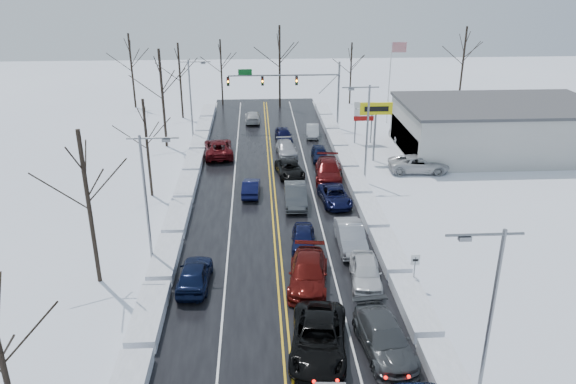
{
  "coord_description": "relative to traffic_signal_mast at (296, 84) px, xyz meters",
  "views": [
    {
      "loc": [
        -1.31,
        -37.51,
        18.93
      ],
      "look_at": [
        0.99,
        2.06,
        2.5
      ],
      "focal_mm": 35.0,
      "sensor_mm": 36.0,
      "label": 1
    }
  ],
  "objects": [
    {
      "name": "snow_bank_left",
      "position": [
        -11.05,
        -25.99,
        -5.48
      ],
      "size": [
        1.65,
        72.0,
        0.79
      ],
      "primitive_type": "cube",
      "color": "white",
      "rests_on": "ground"
    },
    {
      "name": "streetlight_sw",
      "position": [
        -11.74,
        -31.99,
        -0.17
      ],
      "size": [
        3.2,
        0.25,
        9.0
      ],
      "color": "slate",
      "rests_on": "ground"
    },
    {
      "name": "queued_car_5",
      "position": [
        -1.64,
        -22.64,
        -5.48
      ],
      "size": [
        1.89,
        5.13,
        1.68
      ],
      "primitive_type": "imported",
      "rotation": [
        0.0,
        0.0,
        -0.02
      ],
      "color": "#3A3C3E",
      "rests_on": "ground"
    },
    {
      "name": "used_vehicles_sign",
      "position": [
        7.05,
        -5.99,
        -2.16
      ],
      "size": [
        2.2,
        0.22,
        4.65
      ],
      "color": "slate",
      "rests_on": "ground"
    },
    {
      "name": "queued_car_11",
      "position": [
        1.61,
        -41.92,
        -5.48
      ],
      "size": [
        2.91,
        5.93,
        1.66
      ],
      "primitive_type": "imported",
      "rotation": [
        0.0,
        0.0,
        0.1
      ],
      "color": "#3D3F42",
      "rests_on": "ground"
    },
    {
      "name": "streetlight_ne",
      "position": [
        4.85,
        -17.99,
        -0.17
      ],
      "size": [
        3.2,
        0.25,
        9.0
      ],
      "color": "slate",
      "rests_on": "ground"
    },
    {
      "name": "tree_far_b",
      "position": [
        -9.45,
        13.01,
        0.81
      ],
      "size": [
        3.6,
        3.6,
        9.0
      ],
      "color": "#2D231C",
      "rests_on": "ground"
    },
    {
      "name": "tree_left_c",
      "position": [
        -13.95,
        -19.99,
        0.46
      ],
      "size": [
        3.4,
        3.4,
        8.5
      ],
      "color": "#2D231C",
      "rests_on": "ground"
    },
    {
      "name": "parked_car_1",
      "position": [
        13.59,
        -12.09,
        -5.48
      ],
      "size": [
        2.23,
        4.98,
        1.42
      ],
      "primitive_type": "imported",
      "rotation": [
        0.0,
        0.0,
        0.05
      ],
      "color": "black",
      "rests_on": "ground"
    },
    {
      "name": "parked_car_2",
      "position": [
        11.52,
        -5.36,
        -5.48
      ],
      "size": [
        2.08,
        4.98,
        1.68
      ],
      "primitive_type": "imported",
      "rotation": [
        0.0,
        0.0,
        3.12
      ],
      "color": "silver",
      "rests_on": "ground"
    },
    {
      "name": "speed_limit_sign",
      "position": [
        4.75,
        -35.99,
        -3.84
      ],
      "size": [
        0.55,
        0.09,
        2.35
      ],
      "color": "slate",
      "rests_on": "ground"
    },
    {
      "name": "queued_car_3",
      "position": [
        -1.74,
        -35.24,
        -5.48
      ],
      "size": [
        3.1,
        6.09,
        1.69
      ],
      "primitive_type": "imported",
      "rotation": [
        0.0,
        0.0,
        -0.13
      ],
      "color": "#510E0A",
      "rests_on": "ground"
    },
    {
      "name": "tree_left_e",
      "position": [
        -14.25,
        6.01,
        1.16
      ],
      "size": [
        3.8,
        3.8,
        9.5
      ],
      "color": "#2D231C",
      "rests_on": "ground"
    },
    {
      "name": "queued_car_12",
      "position": [
        1.89,
        -35.2,
        -5.48
      ],
      "size": [
        2.32,
        4.82,
        1.59
      ],
      "primitive_type": "imported",
      "rotation": [
        0.0,
        0.0,
        -0.1
      ],
      "color": "silver",
      "rests_on": "ground"
    },
    {
      "name": "queued_car_8",
      "position": [
        -1.74,
        -4.97,
        -5.48
      ],
      "size": [
        2.02,
        4.47,
        1.49
      ],
      "primitive_type": "imported",
      "rotation": [
        0.0,
        0.0,
        0.06
      ],
      "color": "black",
      "rests_on": "ground"
    },
    {
      "name": "streetlight_nw",
      "position": [
        -11.74,
        -3.99,
        -0.17
      ],
      "size": [
        3.2,
        0.25,
        9.0
      ],
      "color": "slate",
      "rests_on": "ground"
    },
    {
      "name": "queued_car_7",
      "position": [
        -1.7,
        -9.7,
        -5.48
      ],
      "size": [
        2.28,
        4.87,
        1.37
      ],
      "primitive_type": "imported",
      "rotation": [
        0.0,
        0.0,
        0.08
      ],
      "color": "#A3A5AB",
      "rests_on": "ground"
    },
    {
      "name": "tires_plus_sign",
      "position": [
        7.05,
        -12.0,
        -0.49
      ],
      "size": [
        3.2,
        0.34,
        6.0
      ],
      "color": "slate",
      "rests_on": "ground"
    },
    {
      "name": "tree_far_c",
      "position": [
        -1.45,
        11.01,
        2.21
      ],
      "size": [
        4.4,
        4.4,
        11.0
      ],
      "color": "#2D231C",
      "rests_on": "ground"
    },
    {
      "name": "tree_far_e",
      "position": [
        24.55,
        13.01,
        1.86
      ],
      "size": [
        4.2,
        4.2,
        10.5
      ],
      "color": "#2D231C",
      "rests_on": "ground"
    },
    {
      "name": "oncoming_car_2",
      "position": [
        -5.23,
        3.44,
        -5.48
      ],
      "size": [
        1.89,
        4.62,
        1.34
      ],
      "primitive_type": "imported",
      "rotation": [
        0.0,
        0.0,
        3.15
      ],
      "color": "#B9B9BB",
      "rests_on": "ground"
    },
    {
      "name": "dealership_building",
      "position": [
        20.53,
        -9.99,
        -2.82
      ],
      "size": [
        20.4,
        12.4,
        5.3
      ],
      "color": "#AFAFAA",
      "rests_on": "ground"
    },
    {
      "name": "queued_car_14",
      "position": [
        1.67,
        -22.56,
        -5.48
      ],
      "size": [
        2.65,
        5.03,
        1.35
      ],
      "primitive_type": "imported",
      "rotation": [
        0.0,
        0.0,
        0.09
      ],
      "color": "black",
      "rests_on": "ground"
    },
    {
      "name": "queued_car_15",
      "position": [
        1.83,
        -16.91,
        -5.48
      ],
      "size": [
        2.96,
        6.12,
        1.72
      ],
      "primitive_type": "imported",
      "rotation": [
        0.0,
        0.0,
        -0.1
      ],
      "color": "#4B0A0B",
      "rests_on": "ground"
    },
    {
      "name": "tree_left_b",
      "position": [
        -14.95,
        -33.99,
        1.51
      ],
      "size": [
        4.0,
        4.0,
        10.0
      ],
      "color": "#2D231C",
      "rests_on": "ground"
    },
    {
      "name": "queued_car_13",
      "position": [
        1.73,
        -30.42,
        -5.48
      ],
      "size": [
        1.79,
        5.14,
        1.69
      ],
      "primitive_type": "imported",
      "rotation": [
        0.0,
        0.0,
        -0.0
      ],
      "color": "gray",
      "rests_on": "ground"
    },
    {
      "name": "ground",
      "position": [
        -3.45,
        -27.99,
        -5.48
      ],
      "size": [
        160.0,
        160.0,
        0.0
      ],
      "primitive_type": "plane",
      "color": "white",
      "rests_on": "ground"
    },
    {
      "name": "tree_far_a",
      "position": [
        -21.45,
        12.01,
        1.51
      ],
      "size": [
        4.0,
        4.0,
        10.0
      ],
      "color": "#2D231C",
      "rests_on": "ground"
    },
    {
      "name": "oncoming_car_0",
      "position": [
        -5.34,
        -20.28,
        -5.48
      ],
      "size": [
        1.66,
        4.14,
        1.34
      ],
      "primitive_type": "imported",
      "rotation": [
        0.0,
        0.0,
        3.08
      ],
      "color": "black",
      "rests_on": "ground"
    },
    {
      "name": "queued_car_17",
      "position": [
        1.7,
        -3.17,
        -5.48
      ],
      "size": [
        1.74,
        4.15,
        1.33
      ],
      "primitive_type": "imported",
      "rotation": [
        0.0,
        0.0,
        -0.08
      ],
      "color": "#A0A2A8",
      "rests_on": "ground"
    },
    {
      "name": "queued_car_4",
      "position": [
        -1.62,
        -30.15,
        -5.48
      ],
      "size": [
        1.98,
        4.22,
        1.4
      ],
      "primitive_type": "imported",
      "rotation": [
        0.0,
        0.0,
        -0.08
      ],
      "color": "#0B0F33",
      "rests_on": "ground"
    },
    {
      "name": "oncoming_car_3",
      "position": [
        -8.83,
        -34.91,
        -5.48
      ],
      "size": [
        2.17,
        4.89,
        1.64
      ],
      "primitive_type": "imported",
      "rotation": [
        0.0,
        0.0,
        3.09
      ],
      "color": "black",
      "rests_on": "ground"
    },
    {
      "name": "tree_far_d",
      "position": [
        8.55,
        12.51,
        0.46
      ],
      "size": [
        3.4,
        3.4,
        8.5
      ],
      "color": "#2D231C",
      "rests_on": "ground"
    },
    {
      "name": "flagpole",
      "position": [
        11.72,
        2.01,
        0.45
      ],
      "size": [
        1.87,
        1.2,
        10.0
      ],
      "color": "silver",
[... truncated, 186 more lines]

